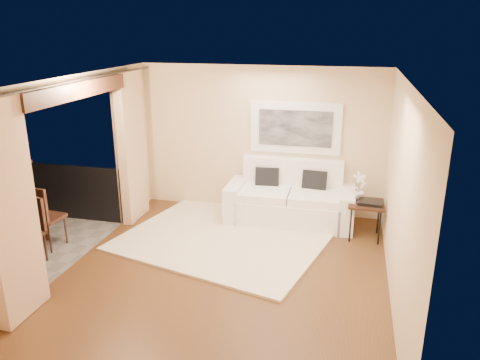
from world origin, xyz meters
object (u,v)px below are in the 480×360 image
(balcony_chair_far, at_px, (40,213))
(ice_bucket, at_px, (8,193))
(sofa, at_px, (290,200))
(side_table, at_px, (366,206))
(balcony_chair_near, at_px, (30,225))
(bistro_table, at_px, (17,207))
(orchid, at_px, (359,186))

(balcony_chair_far, bearing_deg, ice_bucket, -3.90)
(ice_bucket, bearing_deg, sofa, 25.11)
(side_table, relative_size, balcony_chair_near, 0.62)
(balcony_chair_near, xyz_separation_m, ice_bucket, (-0.70, 0.46, 0.27))
(bistro_table, height_order, ice_bucket, ice_bucket)
(bistro_table, bearing_deg, balcony_chair_near, -37.65)
(ice_bucket, bearing_deg, side_table, 15.55)
(balcony_chair_far, bearing_deg, orchid, -154.62)
(balcony_chair_near, bearing_deg, sofa, 47.21)
(bistro_table, bearing_deg, orchid, 18.33)
(sofa, xyz_separation_m, side_table, (1.30, -0.44, 0.18))
(orchid, distance_m, bistro_table, 5.47)
(side_table, xyz_separation_m, ice_bucket, (-5.51, -1.53, 0.29))
(side_table, bearing_deg, balcony_chair_far, -161.53)
(balcony_chair_far, distance_m, ice_bucket, 0.67)
(orchid, height_order, balcony_chair_near, orchid)
(sofa, xyz_separation_m, balcony_chair_near, (-3.51, -2.44, 0.20))
(sofa, distance_m, balcony_chair_far, 4.15)
(side_table, bearing_deg, bistro_table, -163.24)
(sofa, bearing_deg, orchid, -16.13)
(orchid, height_order, balcony_chair_far, orchid)
(orchid, xyz_separation_m, balcony_chair_near, (-4.68, -2.11, -0.28))
(sofa, height_order, bistro_table, sofa)
(sofa, height_order, ice_bucket, sofa)
(side_table, distance_m, orchid, 0.34)
(balcony_chair_near, distance_m, ice_bucket, 0.88)
(side_table, xyz_separation_m, bistro_table, (-5.32, -1.60, 0.10))
(side_table, bearing_deg, ice_bucket, -164.45)
(sofa, height_order, orchid, orchid)
(balcony_chair_far, bearing_deg, balcony_chair_near, 107.73)
(sofa, relative_size, side_table, 3.65)
(sofa, relative_size, balcony_chair_far, 2.13)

